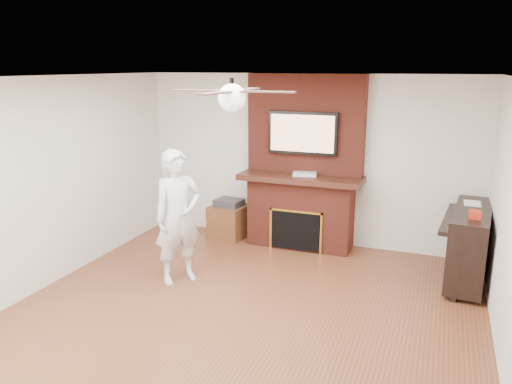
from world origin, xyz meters
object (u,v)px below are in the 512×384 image
at_px(fireplace, 302,180).
at_px(side_table, 229,220).
at_px(piano, 469,243).
at_px(person, 178,217).

height_order(fireplace, side_table, fireplace).
relative_size(fireplace, piano, 1.72).
relative_size(fireplace, person, 1.51).
xyz_separation_m(side_table, piano, (3.42, -0.48, 0.22)).
xyz_separation_m(person, side_table, (-0.09, 1.72, -0.55)).
relative_size(fireplace, side_table, 4.15).
bearing_deg(person, piano, -31.14).
bearing_deg(piano, person, -154.19).
xyz_separation_m(fireplace, side_table, (-1.14, -0.07, -0.72)).
xyz_separation_m(fireplace, piano, (2.27, -0.55, -0.50)).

